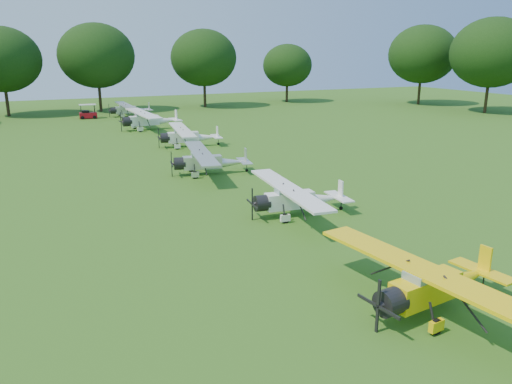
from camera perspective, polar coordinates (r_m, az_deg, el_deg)
ground at (r=26.81m, az=3.90°, el=-3.57°), size 160.00×160.00×0.00m
tree_belt at (r=27.32m, az=10.87°, el=13.76°), size 137.36×130.27×14.52m
aircraft_2 at (r=18.81m, az=19.71°, el=-9.67°), size 6.01×9.53×1.87m
aircraft_3 at (r=27.83m, az=4.66°, el=-0.57°), size 5.75×9.16×1.80m
aircraft_4 at (r=37.21m, az=-5.47°, el=3.68°), size 6.00×9.50×1.87m
aircraft_5 at (r=48.36m, az=-7.81°, el=6.45°), size 6.08×9.65×1.89m
aircraft_6 at (r=59.76m, az=-12.18°, el=8.19°), size 6.98×11.11×2.19m
aircraft_7 at (r=72.70m, az=-14.33°, el=9.22°), size 5.90×9.37×1.86m
golf_cart at (r=71.94m, az=-18.68°, el=8.46°), size 2.34×1.55×1.91m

